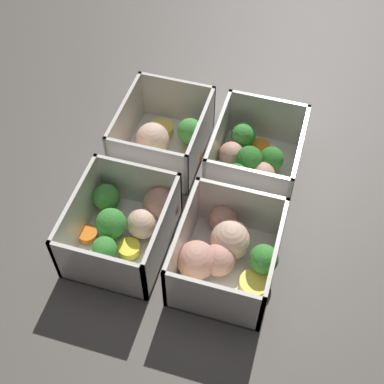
{
  "coord_description": "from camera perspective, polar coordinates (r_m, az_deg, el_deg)",
  "views": [
    {
      "loc": [
        -0.42,
        -0.12,
        0.6
      ],
      "look_at": [
        0.0,
        0.0,
        0.03
      ],
      "focal_mm": 50.0,
      "sensor_mm": 36.0,
      "label": 1
    }
  ],
  "objects": [
    {
      "name": "container_near_left",
      "position": [
        0.66,
        3.39,
        -6.52
      ],
      "size": [
        0.16,
        0.13,
        0.08
      ],
      "color": "silver",
      "rests_on": "ground_plane"
    },
    {
      "name": "container_far_right",
      "position": [
        0.78,
        -3.53,
        5.41
      ],
      "size": [
        0.15,
        0.12,
        0.08
      ],
      "color": "silver",
      "rests_on": "ground_plane"
    },
    {
      "name": "container_near_right",
      "position": [
        0.76,
        6.42,
        3.64
      ],
      "size": [
        0.14,
        0.12,
        0.08
      ],
      "color": "silver",
      "rests_on": "ground_plane"
    },
    {
      "name": "container_far_left",
      "position": [
        0.69,
        -6.91,
        -3.4
      ],
      "size": [
        0.15,
        0.13,
        0.08
      ],
      "color": "silver",
      "rests_on": "ground_plane"
    },
    {
      "name": "ground_plane",
      "position": [
        0.74,
        -0.0,
        -1.32
      ],
      "size": [
        4.0,
        4.0,
        0.0
      ],
      "primitive_type": "plane",
      "color": "#56514C"
    }
  ]
}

